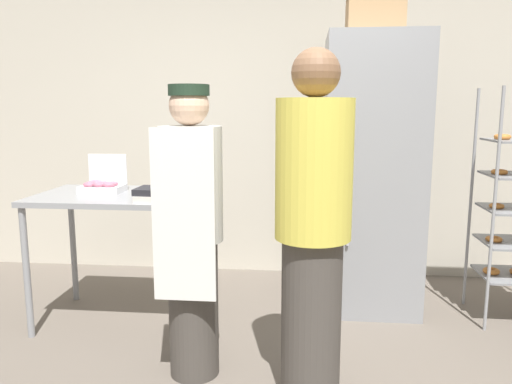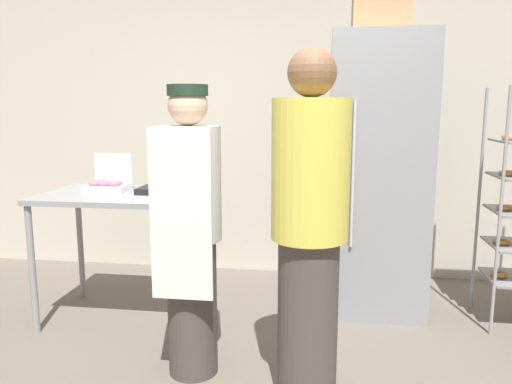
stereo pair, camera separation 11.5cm
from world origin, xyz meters
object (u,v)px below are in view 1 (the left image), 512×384
Objects in this scene: cardboard_storage_box at (375,17)px; person_baker at (192,230)px; donut_box at (102,185)px; person_customer at (313,229)px; blender_pitcher at (172,172)px; binder_stack at (162,194)px; refrigerator at (371,175)px.

person_baker is at bearing -132.96° from cardboard_storage_box.
person_customer reaches higher than donut_box.
blender_pitcher is at bearing -167.42° from cardboard_storage_box.
person_customer is (0.94, -0.62, -0.05)m from binder_stack.
person_baker is (-1.08, -1.16, -1.28)m from cardboard_storage_box.
binder_stack is 0.18× the size of person_customer.
refrigerator reaches higher than person_customer.
refrigerator is 1.55m from binder_stack.
cardboard_storage_box reaches higher than blender_pitcher.
refrigerator is 6.14× the size of binder_stack.
binder_stack is at bearing -84.05° from blender_pitcher.
person_customer is (-0.44, -1.31, -0.10)m from refrigerator.
binder_stack is (-1.38, -0.69, -0.05)m from refrigerator.
refrigerator is 7.07× the size of donut_box.
cardboard_storage_box is at bearing 123.02° from refrigerator.
person_customer is (1.44, -0.90, -0.05)m from donut_box.
person_baker is (0.29, -0.44, -0.11)m from binder_stack.
binder_stack is 1.93m from cardboard_storage_box.
donut_box is at bearing 151.25° from binder_stack.
cardboard_storage_box is 0.22× the size of person_customer.
person_baker reaches higher than binder_stack.
cardboard_storage_box is at bearing 27.73° from binder_stack.
binder_stack is at bearing 123.44° from person_baker.
donut_box is 0.71× the size of cardboard_storage_box.
refrigerator is at bearing 71.26° from person_customer.
binder_stack is 0.54m from person_baker.
blender_pitcher is (0.46, 0.13, 0.08)m from donut_box.
blender_pitcher is at bearing 95.95° from binder_stack.
blender_pitcher reaches higher than donut_box.
refrigerator reaches higher than binder_stack.
refrigerator is 1.39m from person_customer.
person_baker is at bearing -68.51° from blender_pitcher.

